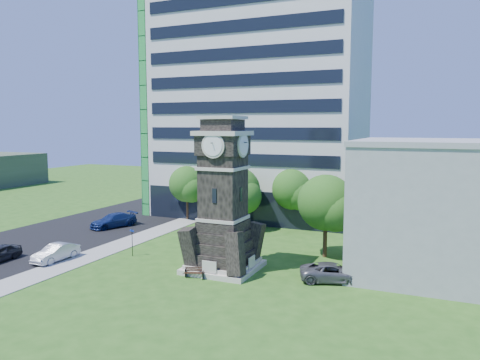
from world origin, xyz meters
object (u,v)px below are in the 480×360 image
at_px(clock_tower, 223,205).
at_px(car_street_north, 113,220).
at_px(car_street_mid, 56,253).
at_px(park_bench, 195,272).
at_px(street_sign, 132,239).
at_px(car_east_lot, 333,272).

distance_m(clock_tower, car_street_north, 20.97).
bearing_deg(car_street_mid, clock_tower, 15.33).
height_order(park_bench, street_sign, street_sign).
relative_size(car_street_north, park_bench, 3.40).
height_order(car_street_mid, car_east_lot, car_street_mid).
bearing_deg(park_bench, car_street_north, 125.71).
bearing_deg(car_street_north, clock_tower, -4.92).
bearing_deg(car_street_north, car_east_lot, 4.20).
relative_size(car_street_mid, street_sign, 1.78).
relative_size(clock_tower, street_sign, 5.05).
xyz_separation_m(car_street_north, car_east_lot, (27.03, -8.48, -0.10)).
bearing_deg(car_east_lot, car_street_mid, 81.67).
relative_size(car_street_north, street_sign, 2.23).
distance_m(car_east_lot, street_sign, 17.81).
bearing_deg(car_east_lot, clock_tower, 75.57).
height_order(car_street_north, car_east_lot, car_street_north).
distance_m(clock_tower, car_street_mid, 15.30).
xyz_separation_m(car_street_mid, car_street_north, (-4.16, 12.72, 0.07)).
bearing_deg(park_bench, car_east_lot, -0.47).
xyz_separation_m(clock_tower, car_street_north, (-18.33, 9.15, -4.50)).
distance_m(car_street_mid, street_sign, 6.43).
height_order(car_east_lot, park_bench, car_east_lot).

